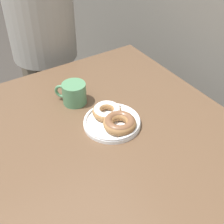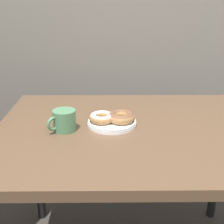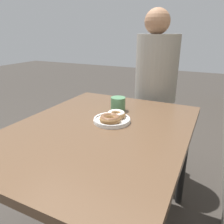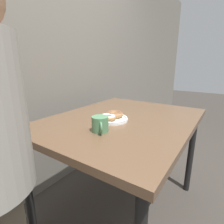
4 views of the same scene
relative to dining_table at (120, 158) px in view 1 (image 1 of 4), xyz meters
The scene contains 4 objects.
dining_table is the anchor object (origin of this frame).
donut_plate 0.14m from the dining_table, 161.67° to the left, with size 0.24×0.21×0.05m.
coffee_mug 0.32m from the dining_table, behind, with size 0.11×0.11×0.09m.
person_figure 0.87m from the dining_table, behind, with size 0.37×0.34×1.43m.
Camera 1 is at (0.64, -0.05, 1.54)m, focal length 50.00 mm.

